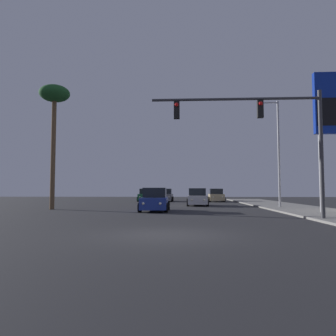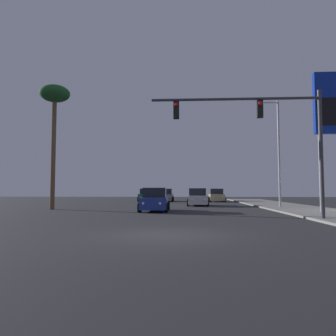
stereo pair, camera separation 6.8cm
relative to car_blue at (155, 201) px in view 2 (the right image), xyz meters
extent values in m
plane|color=#28282B|center=(1.57, -12.40, -0.76)|extent=(120.00, 120.00, 0.00)
cube|color=gray|center=(11.07, -2.40, -0.70)|extent=(5.00, 60.00, 0.12)
cube|color=navy|center=(0.00, -0.04, -0.18)|extent=(1.89, 4.24, 0.80)
cube|color=black|center=(0.00, 0.11, 0.57)|extent=(1.64, 2.03, 0.70)
cylinder|color=black|center=(-0.90, -1.34, -0.44)|extent=(0.24, 0.64, 0.64)
cylinder|color=black|center=(0.90, -1.34, -0.44)|extent=(0.24, 0.64, 0.64)
cylinder|color=black|center=(-0.90, 1.27, -0.44)|extent=(0.24, 0.64, 0.64)
cylinder|color=black|center=(0.90, 1.27, -0.44)|extent=(0.24, 0.64, 0.64)
sphere|color=#F2EACC|center=(-0.56, -2.16, -0.13)|extent=(0.18, 0.18, 0.18)
sphere|color=#F2EACC|center=(0.56, -2.16, -0.13)|extent=(0.18, 0.18, 0.18)
cube|color=#195933|center=(-3.02, 19.86, -0.18)|extent=(1.89, 4.24, 0.80)
cube|color=black|center=(-3.02, 20.01, 0.57)|extent=(1.64, 2.03, 0.70)
cylinder|color=black|center=(-3.92, 18.56, -0.44)|extent=(0.24, 0.64, 0.64)
cylinder|color=black|center=(-2.12, 18.56, -0.44)|extent=(0.24, 0.64, 0.64)
cylinder|color=black|center=(-3.92, 21.16, -0.44)|extent=(0.24, 0.64, 0.64)
cylinder|color=black|center=(-2.12, 21.16, -0.44)|extent=(0.24, 0.64, 0.64)
sphere|color=#F2EACC|center=(-3.58, 17.74, -0.13)|extent=(0.18, 0.18, 0.18)
sphere|color=#F2EACC|center=(-2.47, 17.74, -0.13)|extent=(0.18, 0.18, 0.18)
cube|color=tan|center=(6.19, 19.13, -0.18)|extent=(1.84, 4.22, 0.80)
cube|color=black|center=(6.19, 19.28, 0.57)|extent=(1.62, 2.02, 0.70)
cylinder|color=black|center=(5.29, 17.83, -0.44)|extent=(0.24, 0.64, 0.64)
cylinder|color=black|center=(7.09, 17.83, -0.44)|extent=(0.24, 0.64, 0.64)
cylinder|color=black|center=(5.29, 20.43, -0.44)|extent=(0.24, 0.64, 0.64)
cylinder|color=black|center=(7.09, 20.43, -0.44)|extent=(0.24, 0.64, 0.64)
sphere|color=#F2EACC|center=(5.63, 17.01, -0.13)|extent=(0.18, 0.18, 0.18)
sphere|color=#F2EACC|center=(6.74, 17.01, -0.13)|extent=(0.18, 0.18, 0.18)
cube|color=slate|center=(-0.45, 19.99, -0.18)|extent=(1.88, 4.23, 0.80)
cube|color=black|center=(-0.45, 20.14, 0.57)|extent=(1.64, 2.03, 0.70)
cylinder|color=black|center=(-1.35, 18.69, -0.44)|extent=(0.24, 0.64, 0.64)
cylinder|color=black|center=(0.45, 18.69, -0.44)|extent=(0.24, 0.64, 0.64)
cylinder|color=black|center=(-1.35, 21.29, -0.44)|extent=(0.24, 0.64, 0.64)
cylinder|color=black|center=(0.45, 21.29, -0.44)|extent=(0.24, 0.64, 0.64)
sphere|color=#F2EACC|center=(-1.01, 17.87, -0.13)|extent=(0.18, 0.18, 0.18)
sphere|color=#F2EACC|center=(0.11, 17.87, -0.13)|extent=(0.18, 0.18, 0.18)
cube|color=#B7B7BC|center=(3.35, 8.31, -0.18)|extent=(1.83, 4.21, 0.80)
cube|color=black|center=(3.35, 8.46, 0.57)|extent=(1.61, 2.01, 0.70)
cylinder|color=black|center=(2.45, 7.00, -0.44)|extent=(0.24, 0.64, 0.64)
cylinder|color=black|center=(4.25, 7.00, -0.44)|extent=(0.24, 0.64, 0.64)
cylinder|color=black|center=(2.45, 9.61, -0.44)|extent=(0.24, 0.64, 0.64)
cylinder|color=black|center=(4.25, 9.61, -0.44)|extent=(0.24, 0.64, 0.64)
sphere|color=#F2EACC|center=(2.79, 6.19, -0.13)|extent=(0.18, 0.18, 0.18)
sphere|color=#F2EACC|center=(3.91, 6.19, -0.13)|extent=(0.18, 0.18, 0.18)
cylinder|color=#38383D|center=(9.08, -6.85, 2.61)|extent=(0.20, 0.20, 6.50)
cylinder|color=#38383D|center=(4.79, -6.85, 5.46)|extent=(8.59, 0.14, 0.14)
cube|color=black|center=(6.07, -6.85, 4.91)|extent=(0.30, 0.24, 0.90)
sphere|color=red|center=(6.07, -6.99, 5.18)|extent=(0.20, 0.20, 0.20)
cube|color=black|center=(1.78, -6.85, 4.91)|extent=(0.30, 0.24, 0.90)
sphere|color=red|center=(1.78, -6.99, 5.18)|extent=(0.20, 0.20, 0.20)
cylinder|color=#99999E|center=(10.12, 4.32, 3.86)|extent=(0.18, 0.18, 9.00)
cylinder|color=#99999E|center=(9.42, 4.32, 8.21)|extent=(1.40, 0.10, 0.10)
ellipsoid|color=silver|center=(8.72, 4.32, 8.16)|extent=(0.50, 0.24, 0.20)
cylinder|color=#99999E|center=(10.84, -2.34, 1.86)|extent=(0.20, 0.20, 5.00)
cube|color=navy|center=(11.54, -2.34, 6.36)|extent=(2.00, 0.40, 4.00)
cube|color=black|center=(11.54, -2.55, 5.76)|extent=(1.80, 0.03, 1.80)
cylinder|color=brown|center=(-8.25, 1.60, 3.62)|extent=(0.36, 0.36, 8.77)
ellipsoid|color=#1E5123|center=(-8.25, 1.60, 8.49)|extent=(2.40, 2.40, 1.32)
camera|label=1|loc=(2.22, -23.64, 0.78)|focal=35.00mm
camera|label=2|loc=(2.29, -23.64, 0.78)|focal=35.00mm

